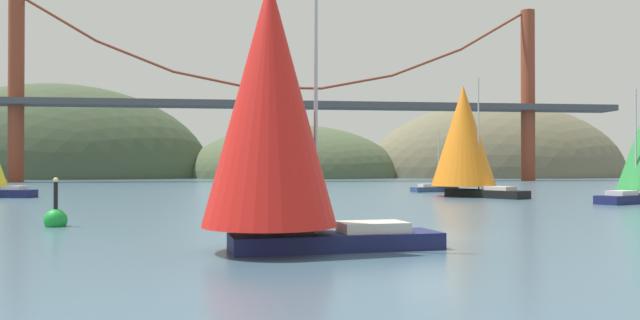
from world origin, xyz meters
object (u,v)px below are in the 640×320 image
at_px(channel_buoy, 56,219).
at_px(sailboat_red_spinnaker, 274,109).
at_px(sailboat_scarlet_sail, 446,163).
at_px(sailboat_orange_sail, 464,138).

bearing_deg(channel_buoy, sailboat_red_spinnaker, -45.33).
xyz_separation_m(sailboat_scarlet_sail, sailboat_orange_sail, (-2.02, -11.33, 2.45)).
distance_m(sailboat_red_spinnaker, channel_buoy, 15.10).
relative_size(sailboat_scarlet_sail, sailboat_orange_sail, 0.61).
distance_m(sailboat_scarlet_sail, sailboat_red_spinnaker, 52.90).
xyz_separation_m(sailboat_orange_sail, channel_buoy, (-30.34, -26.40, -5.35)).
bearing_deg(sailboat_orange_sail, channel_buoy, -138.97).
distance_m(sailboat_orange_sail, channel_buoy, 40.57).
distance_m(sailboat_scarlet_sail, channel_buoy, 49.79).
bearing_deg(sailboat_orange_sail, sailboat_scarlet_sail, 79.91).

